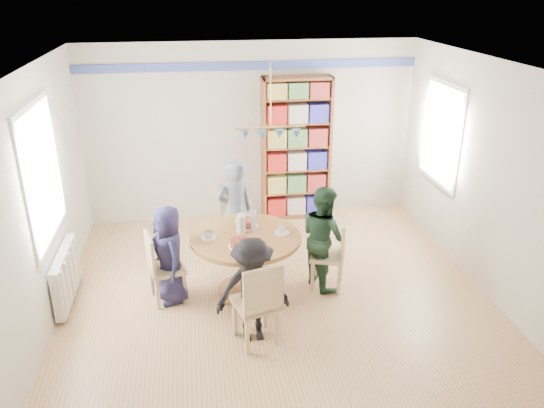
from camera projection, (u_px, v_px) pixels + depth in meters
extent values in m
plane|color=tan|center=(277.00, 298.00, 6.30)|extent=(5.00, 5.00, 0.00)
plane|color=white|center=(278.00, 67.00, 5.25)|extent=(5.00, 5.00, 0.00)
plane|color=beige|center=(251.00, 133.00, 8.05)|extent=(5.00, 0.00, 5.00)
plane|color=beige|center=(339.00, 331.00, 3.50)|extent=(5.00, 0.00, 5.00)
plane|color=beige|center=(37.00, 207.00, 5.43)|extent=(0.00, 5.00, 5.00)
plane|color=beige|center=(491.00, 181.00, 6.13)|extent=(0.00, 5.00, 5.00)
cube|color=#374A97|center=(250.00, 66.00, 7.64)|extent=(5.00, 0.02, 0.12)
cube|color=white|center=(42.00, 174.00, 5.60)|extent=(0.03, 1.32, 1.52)
cube|color=white|center=(44.00, 174.00, 5.61)|extent=(0.01, 1.20, 1.40)
cube|color=white|center=(442.00, 134.00, 7.23)|extent=(0.03, 1.12, 1.42)
cube|color=white|center=(440.00, 134.00, 7.23)|extent=(0.01, 1.00, 1.30)
cylinder|color=gold|center=(271.00, 94.00, 5.85)|extent=(0.01, 0.01, 0.75)
cylinder|color=gold|center=(271.00, 128.00, 6.00)|extent=(0.80, 0.02, 0.02)
cone|color=teal|center=(244.00, 135.00, 5.99)|extent=(0.11, 0.11, 0.10)
cone|color=teal|center=(262.00, 135.00, 6.01)|extent=(0.11, 0.11, 0.10)
cone|color=teal|center=(279.00, 134.00, 6.04)|extent=(0.11, 0.11, 0.10)
cone|color=teal|center=(297.00, 133.00, 6.07)|extent=(0.11, 0.11, 0.10)
cube|color=silver|center=(66.00, 276.00, 6.10)|extent=(0.10, 1.00, 0.60)
cube|color=silver|center=(64.00, 294.00, 5.75)|extent=(0.02, 0.06, 0.56)
cube|color=silver|center=(68.00, 284.00, 5.93)|extent=(0.02, 0.06, 0.56)
cube|color=silver|center=(71.00, 275.00, 6.11)|extent=(0.02, 0.06, 0.56)
cube|color=silver|center=(75.00, 267.00, 6.29)|extent=(0.02, 0.06, 0.56)
cube|color=silver|center=(78.00, 259.00, 6.47)|extent=(0.02, 0.06, 0.56)
cylinder|color=olive|center=(246.00, 238.00, 6.16)|extent=(1.30, 1.30, 0.05)
cylinder|color=olive|center=(246.00, 266.00, 6.31)|extent=(0.16, 0.16, 0.70)
cylinder|color=olive|center=(247.00, 290.00, 6.44)|extent=(0.70, 0.70, 0.04)
cube|color=#D1B181|center=(167.00, 269.00, 6.12)|extent=(0.47, 0.47, 0.05)
cube|color=#D1B181|center=(150.00, 254.00, 5.97)|extent=(0.13, 0.38, 0.46)
cube|color=#D1B181|center=(185.00, 288.00, 6.13)|extent=(0.04, 0.04, 0.39)
cube|color=#D1B181|center=(178.00, 276.00, 6.40)|extent=(0.04, 0.04, 0.39)
cube|color=#D1B181|center=(158.00, 294.00, 6.02)|extent=(0.04, 0.04, 0.39)
cube|color=#D1B181|center=(152.00, 281.00, 6.28)|extent=(0.04, 0.04, 0.39)
cube|color=#D1B181|center=(328.00, 255.00, 6.40)|extent=(0.51, 0.51, 0.05)
cube|color=#D1B181|center=(344.00, 239.00, 6.27)|extent=(0.17, 0.38, 0.47)
cube|color=#D1B181|center=(315.00, 264.00, 6.65)|extent=(0.05, 0.05, 0.40)
cube|color=#D1B181|center=(312.00, 277.00, 6.37)|extent=(0.05, 0.05, 0.40)
cube|color=#D1B181|center=(341.00, 266.00, 6.60)|extent=(0.05, 0.05, 0.40)
cube|color=#D1B181|center=(339.00, 279.00, 6.31)|extent=(0.05, 0.05, 0.40)
cube|color=#D1B181|center=(239.00, 224.00, 7.15)|extent=(0.48, 0.48, 0.05)
cube|color=#D1B181|center=(235.00, 201.00, 7.22)|extent=(0.43, 0.10, 0.51)
cube|color=#D1B181|center=(229.00, 247.00, 7.04)|extent=(0.05, 0.05, 0.44)
cube|color=#D1B181|center=(254.00, 243.00, 7.13)|extent=(0.05, 0.05, 0.44)
cube|color=#D1B181|center=(224.00, 236.00, 7.35)|extent=(0.05, 0.05, 0.44)
cube|color=#D1B181|center=(248.00, 233.00, 7.44)|extent=(0.05, 0.05, 0.44)
cube|color=#D1B181|center=(256.00, 303.00, 5.40)|extent=(0.52, 0.52, 0.05)
cube|color=#D1B181|center=(263.00, 291.00, 5.14)|extent=(0.42, 0.15, 0.50)
cube|color=#D1B181|center=(265.00, 310.00, 5.70)|extent=(0.05, 0.05, 0.43)
cube|color=#D1B181|center=(235.00, 318.00, 5.57)|extent=(0.05, 0.05, 0.43)
cube|color=#D1B181|center=(278.00, 328.00, 5.41)|extent=(0.05, 0.05, 0.43)
cube|color=#D1B181|center=(247.00, 336.00, 5.28)|extent=(0.05, 0.05, 0.43)
imported|color=#1C1B3C|center=(169.00, 255.00, 6.06)|extent=(0.55, 0.67, 1.18)
imported|color=#18311F|center=(323.00, 237.00, 6.37)|extent=(0.67, 0.75, 1.29)
imported|color=gray|center=(235.00, 210.00, 6.99)|extent=(0.57, 0.45, 1.38)
imported|color=black|center=(253.00, 290.00, 5.38)|extent=(0.77, 0.46, 1.17)
cube|color=brown|center=(264.00, 151.00, 8.03)|extent=(0.04, 0.31, 2.20)
cube|color=brown|center=(328.00, 148.00, 8.17)|extent=(0.04, 0.31, 2.20)
cube|color=brown|center=(297.00, 78.00, 7.68)|extent=(1.05, 0.31, 0.04)
cube|color=brown|center=(295.00, 213.00, 8.52)|extent=(1.05, 0.31, 0.06)
cube|color=brown|center=(294.00, 147.00, 8.23)|extent=(1.05, 0.02, 2.20)
cube|color=brown|center=(295.00, 191.00, 8.36)|extent=(0.98, 0.29, 0.03)
cube|color=brown|center=(296.00, 169.00, 8.22)|extent=(0.98, 0.29, 0.03)
cube|color=brown|center=(296.00, 146.00, 8.08)|extent=(0.98, 0.29, 0.03)
cube|color=brown|center=(297.00, 123.00, 7.93)|extent=(0.98, 0.29, 0.03)
cube|color=brown|center=(297.00, 98.00, 7.79)|extent=(0.98, 0.29, 0.03)
cube|color=maroon|center=(276.00, 205.00, 8.39)|extent=(0.29, 0.23, 0.27)
cube|color=silver|center=(295.00, 204.00, 8.43)|extent=(0.29, 0.23, 0.27)
cube|color=#2A2A9A|center=(315.00, 203.00, 8.47)|extent=(0.29, 0.23, 0.27)
cube|color=gold|center=(276.00, 184.00, 8.24)|extent=(0.29, 0.23, 0.27)
cube|color=#4C7641|center=(296.00, 182.00, 8.29)|extent=(0.29, 0.23, 0.27)
cube|color=maroon|center=(315.00, 181.00, 8.33)|extent=(0.29, 0.23, 0.27)
cube|color=maroon|center=(276.00, 161.00, 8.10)|extent=(0.29, 0.23, 0.27)
cube|color=silver|center=(296.00, 160.00, 8.14)|extent=(0.29, 0.23, 0.27)
cube|color=#2A2A9A|center=(316.00, 159.00, 8.19)|extent=(0.29, 0.23, 0.27)
cube|color=gold|center=(276.00, 138.00, 7.96)|extent=(0.29, 0.23, 0.27)
cube|color=#4C7641|center=(297.00, 137.00, 8.00)|extent=(0.29, 0.23, 0.27)
cube|color=maroon|center=(317.00, 136.00, 8.04)|extent=(0.29, 0.23, 0.27)
cube|color=maroon|center=(276.00, 114.00, 7.81)|extent=(0.29, 0.23, 0.27)
cube|color=silver|center=(297.00, 113.00, 7.86)|extent=(0.29, 0.23, 0.27)
cube|color=#2A2A9A|center=(318.00, 112.00, 7.90)|extent=(0.29, 0.23, 0.27)
cube|color=gold|center=(276.00, 90.00, 7.68)|extent=(0.29, 0.23, 0.23)
cube|color=#4C7641|center=(297.00, 90.00, 7.72)|extent=(0.29, 0.23, 0.23)
cube|color=maroon|center=(318.00, 89.00, 7.77)|extent=(0.29, 0.23, 0.23)
cylinder|color=white|center=(241.00, 225.00, 6.17)|extent=(0.11, 0.11, 0.21)
sphere|color=white|center=(241.00, 217.00, 6.13)|extent=(0.08, 0.08, 0.08)
cylinder|color=silver|center=(253.00, 221.00, 6.22)|extent=(0.06, 0.06, 0.25)
cylinder|color=teal|center=(253.00, 211.00, 6.17)|extent=(0.03, 0.03, 0.03)
cylinder|color=white|center=(247.00, 226.00, 6.39)|extent=(0.27, 0.27, 0.01)
cylinder|color=maroon|center=(247.00, 222.00, 6.37)|extent=(0.21, 0.21, 0.08)
cylinder|color=white|center=(240.00, 246.00, 5.90)|extent=(0.27, 0.27, 0.01)
cylinder|color=maroon|center=(240.00, 243.00, 5.88)|extent=(0.21, 0.21, 0.08)
cylinder|color=white|center=(208.00, 238.00, 6.09)|extent=(0.18, 0.18, 0.01)
imported|color=white|center=(208.00, 235.00, 6.08)|extent=(0.11, 0.11, 0.09)
cylinder|color=white|center=(282.00, 233.00, 6.21)|extent=(0.18, 0.18, 0.01)
imported|color=white|center=(282.00, 230.00, 6.20)|extent=(0.09, 0.09, 0.08)
cylinder|color=white|center=(242.00, 220.00, 6.55)|extent=(0.18, 0.18, 0.01)
imported|color=white|center=(242.00, 217.00, 6.53)|extent=(0.11, 0.11, 0.09)
cylinder|color=white|center=(250.00, 253.00, 5.76)|extent=(0.18, 0.18, 0.01)
imported|color=white|center=(250.00, 250.00, 5.75)|extent=(0.09, 0.09, 0.08)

